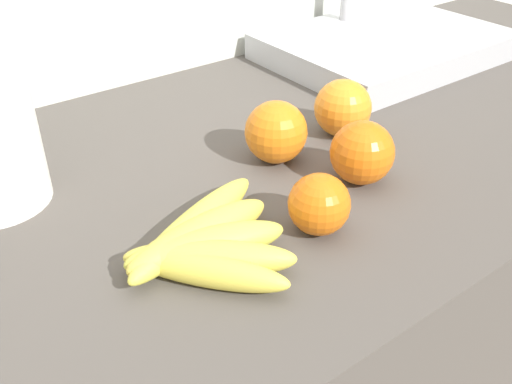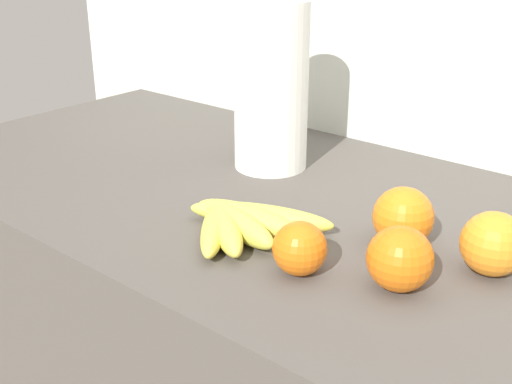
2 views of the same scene
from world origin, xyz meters
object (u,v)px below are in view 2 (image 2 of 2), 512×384
(orange_right, at_px, (403,217))
(orange_center, at_px, (493,244))
(banana_bunch, at_px, (239,222))
(orange_back_left, at_px, (400,259))
(orange_far_right, at_px, (300,248))
(paper_towel_roll, at_px, (271,87))

(orange_right, distance_m, orange_center, 0.12)
(banana_bunch, distance_m, orange_back_left, 0.24)
(orange_center, bearing_deg, banana_bunch, -158.92)
(orange_far_right, height_order, orange_center, orange_center)
(orange_right, bearing_deg, orange_center, 0.98)
(orange_right, distance_m, paper_towel_roll, 0.37)
(banana_bunch, distance_m, paper_towel_roll, 0.31)
(orange_center, bearing_deg, orange_far_right, -140.09)
(orange_right, relative_size, orange_center, 1.01)
(banana_bunch, bearing_deg, orange_back_left, 3.15)
(orange_right, xyz_separation_m, orange_back_left, (0.05, -0.11, -0.00))
(orange_right, height_order, paper_towel_roll, paper_towel_roll)
(orange_back_left, relative_size, orange_center, 0.98)
(orange_far_right, distance_m, orange_back_left, 0.12)
(orange_back_left, bearing_deg, orange_right, 116.24)
(orange_far_right, bearing_deg, orange_back_left, 22.35)
(orange_far_right, height_order, orange_back_left, orange_back_left)
(paper_towel_roll, bearing_deg, banana_bunch, -60.35)
(orange_right, bearing_deg, banana_bunch, -148.07)
(paper_towel_roll, bearing_deg, orange_far_right, -45.90)
(orange_far_right, xyz_separation_m, orange_back_left, (0.11, 0.05, 0.01))
(orange_back_left, distance_m, paper_towel_roll, 0.46)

